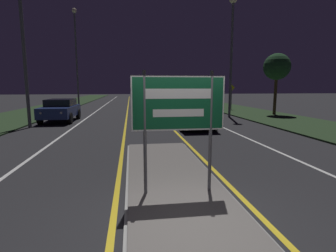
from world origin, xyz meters
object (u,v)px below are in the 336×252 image
streetlight_right_near (232,34)px  car_receding_0 (194,114)px  highway_sign (178,109)px  car_approaching_0 (60,110)px  streetlight_left_near (21,7)px  streetlight_left_far (76,48)px  warning_sign (232,95)px  car_receding_2 (155,98)px  car_receding_1 (170,104)px

streetlight_right_near → car_receding_0: size_ratio=2.16×
highway_sign → car_approaching_0: 14.17m
streetlight_left_near → streetlight_right_near: 13.59m
streetlight_left_far → warning_sign: streetlight_left_far is taller
car_receding_0 → car_approaching_0: 9.01m
streetlight_left_far → streetlight_left_near: bearing=-90.6°
car_receding_2 → warning_sign: warning_sign is taller
car_receding_1 → car_approaching_0: car_approaching_0 is taller
car_receding_2 → car_receding_0: bearing=-89.8°
streetlight_left_far → car_approaching_0: streetlight_left_far is taller
car_receding_2 → warning_sign: 13.74m
streetlight_left_near → warning_sign: streetlight_left_near is taller
car_receding_0 → warning_sign: size_ratio=1.69×
streetlight_left_far → car_receding_0: bearing=-59.0°
highway_sign → streetlight_left_near: size_ratio=0.25×
car_receding_2 → car_receding_1: bearing=-89.5°
highway_sign → car_receding_0: highway_sign is taller
streetlight_left_far → warning_sign: 16.70m
streetlight_right_near → car_receding_1: streetlight_right_near is taller
streetlight_right_near → car_receding_2: (-4.05, 17.64, -5.31)m
highway_sign → warning_sign: 21.28m
warning_sign → streetlight_right_near: bearing=-112.8°
car_approaching_0 → car_receding_2: bearing=66.6°
highway_sign → streetlight_right_near: size_ratio=0.28×
car_receding_0 → warning_sign: (6.27, 10.30, 0.77)m
highway_sign → car_approaching_0: bearing=113.3°
highway_sign → car_receding_0: 9.47m
streetlight_left_near → car_receding_2: size_ratio=2.09×
car_receding_1 → streetlight_left_near: bearing=-138.6°
streetlight_left_far → car_receding_2: 12.85m
car_receding_1 → car_receding_0: bearing=-90.2°
streetlight_left_near → streetlight_left_far: bearing=89.4°
streetlight_left_far → car_receding_1: size_ratio=2.17×
streetlight_left_near → car_receding_1: size_ratio=2.14×
streetlight_left_near → streetlight_left_far: (0.13, 13.70, -0.20)m
streetlight_left_near → car_receding_2: bearing=66.7°
streetlight_left_far → streetlight_right_near: (13.00, -10.22, -0.17)m
highway_sign → streetlight_right_near: streetlight_right_near is taller
streetlight_left_far → car_receding_0: streetlight_left_far is taller
car_receding_1 → warning_sign: (6.24, 0.84, 0.79)m
car_receding_1 → car_approaching_0: bearing=-145.7°
car_approaching_0 → car_receding_0: bearing=-25.7°
streetlight_left_near → car_receding_0: bearing=-8.4°
streetlight_right_near → car_receding_0: bearing=-129.5°
highway_sign → warning_sign: bearing=65.6°
streetlight_right_near → car_receding_2: streetlight_right_near is taller
car_approaching_0 → streetlight_left_near: bearing=-112.1°
streetlight_right_near → car_receding_0: (-3.97, -4.83, -5.32)m
streetlight_left_near → car_approaching_0: 6.30m
car_receding_0 → car_approaching_0: bearing=154.3°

